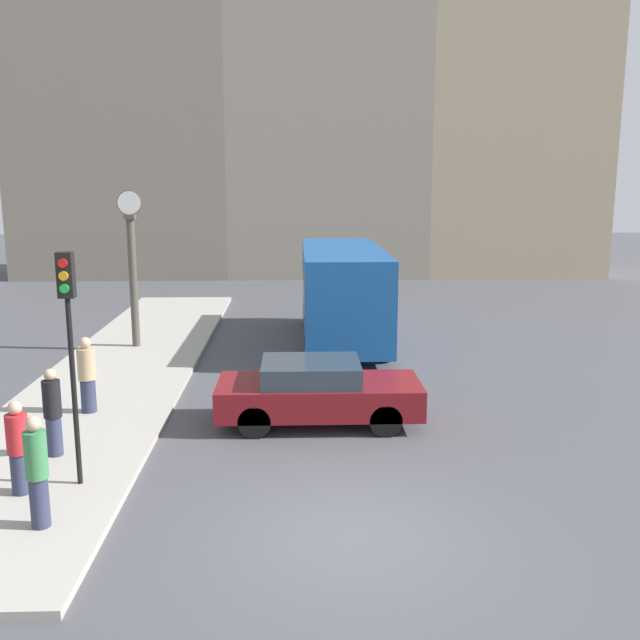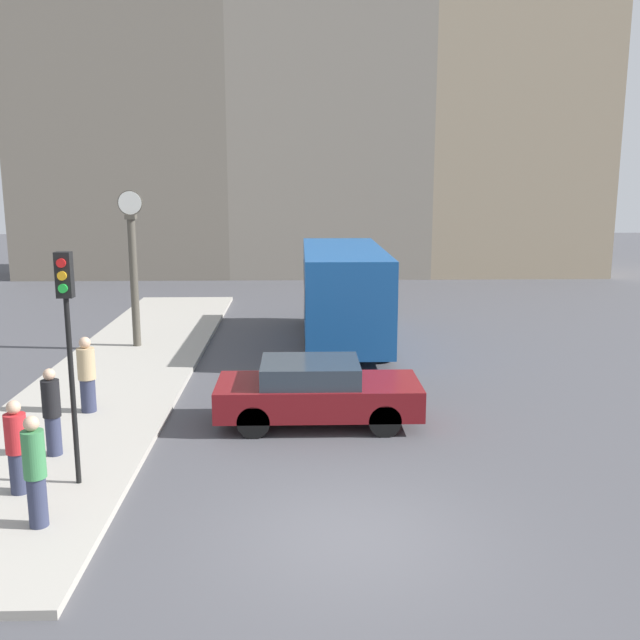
{
  "view_description": "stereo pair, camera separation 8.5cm",
  "coord_description": "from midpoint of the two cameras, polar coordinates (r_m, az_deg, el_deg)",
  "views": [
    {
      "loc": [
        -0.82,
        -9.98,
        5.37
      ],
      "look_at": [
        -0.22,
        8.41,
        1.69
      ],
      "focal_mm": 40.0,
      "sensor_mm": 36.0,
      "label": 1
    },
    {
      "loc": [
        -0.74,
        -9.98,
        5.37
      ],
      "look_at": [
        -0.22,
        8.41,
        1.69
      ],
      "focal_mm": 40.0,
      "sensor_mm": 36.0,
      "label": 2
    }
  ],
  "objects": [
    {
      "name": "pedestrian_tan_coat",
      "position": [
        16.94,
        -18.02,
        -4.18
      ],
      "size": [
        0.4,
        0.4,
        1.74
      ],
      "color": "#2D334C",
      "rests_on": "sidewalk_corner"
    },
    {
      "name": "traffic_light_near",
      "position": [
        12.58,
        -19.37,
        -0.1
      ],
      "size": [
        0.26,
        0.24,
        4.04
      ],
      "color": "black",
      "rests_on": "sidewalk_corner"
    },
    {
      "name": "pedestrian_black_jacket",
      "position": [
        14.55,
        -20.5,
        -6.89
      ],
      "size": [
        0.34,
        0.34,
        1.71
      ],
      "color": "#2D334C",
      "rests_on": "sidewalk_corner"
    },
    {
      "name": "bus_distant",
      "position": [
        23.22,
        1.97,
        2.42
      ],
      "size": [
        2.56,
        7.73,
        3.14
      ],
      "color": "#195199",
      "rests_on": "ground_plane"
    },
    {
      "name": "building_row",
      "position": [
        40.28,
        1.04,
        15.88
      ],
      "size": [
        32.02,
        5.0,
        19.22
      ],
      "color": "gray",
      "rests_on": "ground_plane"
    },
    {
      "name": "street_clock",
      "position": [
        22.89,
        -14.61,
        4.12
      ],
      "size": [
        0.76,
        0.32,
        4.85
      ],
      "color": "#4C473D",
      "rests_on": "sidewalk_corner"
    },
    {
      "name": "sedan_car",
      "position": [
        15.78,
        -0.13,
        -5.74
      ],
      "size": [
        4.46,
        1.89,
        1.43
      ],
      "color": "maroon",
      "rests_on": "ground_plane"
    },
    {
      "name": "ground_plane",
      "position": [
        11.36,
        2.63,
        -16.9
      ],
      "size": [
        120.0,
        120.0,
        0.0
      ],
      "primitive_type": "plane",
      "color": "#47474C"
    },
    {
      "name": "sidewalk_corner",
      "position": [
        21.0,
        -15.23,
        -3.7
      ],
      "size": [
        3.95,
        23.45,
        0.14
      ],
      "primitive_type": "cube",
      "color": "#A39E93",
      "rests_on": "ground_plane"
    },
    {
      "name": "pedestrian_green_hoodie",
      "position": [
        11.76,
        -21.64,
        -11.17
      ],
      "size": [
        0.34,
        0.34,
        1.76
      ],
      "color": "#2D334C",
      "rests_on": "sidewalk_corner"
    },
    {
      "name": "pedestrian_red_top",
      "position": [
        13.09,
        -22.92,
        -9.36
      ],
      "size": [
        0.36,
        0.36,
        1.62
      ],
      "color": "#2D334C",
      "rests_on": "sidewalk_corner"
    }
  ]
}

